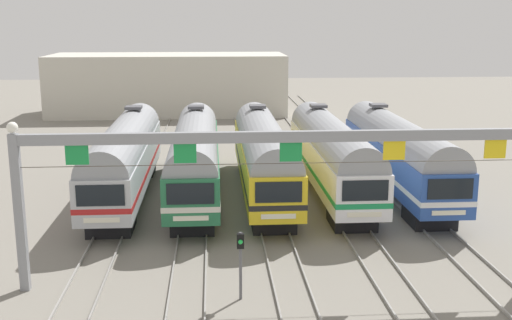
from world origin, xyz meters
name	(u,v)px	position (x,y,z in m)	size (l,w,h in m)	color
ground_plane	(263,195)	(0.00, 0.00, 0.00)	(160.00, 160.00, 0.00)	gray
track_bed	(248,143)	(0.00, 17.00, 0.07)	(18.47, 70.00, 0.15)	gray
commuter_train_stainless	(125,156)	(-8.48, 0.00, 2.69)	(2.88, 18.06, 5.05)	#B2B5BA
commuter_train_green	(195,155)	(-4.24, 0.00, 2.69)	(2.88, 18.06, 5.05)	#236B42
commuter_train_yellow	(263,154)	(0.00, 0.00, 2.69)	(2.88, 18.06, 5.05)	gold
commuter_train_white	(331,153)	(4.24, 0.00, 2.69)	(2.88, 18.06, 5.05)	white
commuter_train_blue	(398,152)	(8.48, 0.00, 2.69)	(2.88, 18.06, 5.05)	#284C9E
catenary_gantry	(291,161)	(0.00, -13.50, 5.26)	(22.20, 0.44, 6.97)	gray
yard_signal_mast	(240,253)	(-2.12, -15.02, 1.95)	(0.28, 0.35, 2.79)	#59595E
maintenance_building	(169,84)	(-8.13, 36.22, 3.42)	(26.81, 10.00, 6.85)	beige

